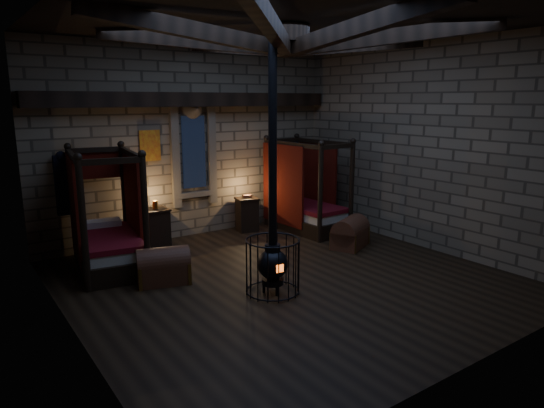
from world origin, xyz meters
TOP-DOWN VIEW (x-y plane):
  - room at (-0.00, 0.09)m, footprint 7.02×7.02m
  - bed_left at (-2.32, 2.36)m, footprint 1.37×2.19m
  - bed_right at (2.35, 2.40)m, footprint 1.15×2.07m
  - trunk_left at (-1.80, 1.05)m, footprint 0.98×0.76m
  - trunk_right at (2.23, 0.72)m, footprint 1.03×0.88m
  - nightstand_left at (-1.10, 3.08)m, footprint 0.52×0.50m
  - nightstand_right at (1.14, 3.07)m, footprint 0.58×0.56m
  - stove at (-0.54, -0.38)m, footprint 0.87×0.87m

SIDE VIEW (x-z plane):
  - trunk_left at x=-1.80m, z-range -0.04..0.60m
  - trunk_right at x=2.23m, z-range -0.04..0.61m
  - nightstand_right at x=1.14m, z-range -0.03..0.83m
  - nightstand_left at x=-1.10m, z-range -0.08..0.92m
  - bed_right at x=2.35m, z-range -0.53..1.58m
  - bed_left at x=-2.32m, z-range -0.54..1.60m
  - stove at x=-0.54m, z-range -1.45..2.60m
  - room at x=0.00m, z-range 1.60..5.89m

